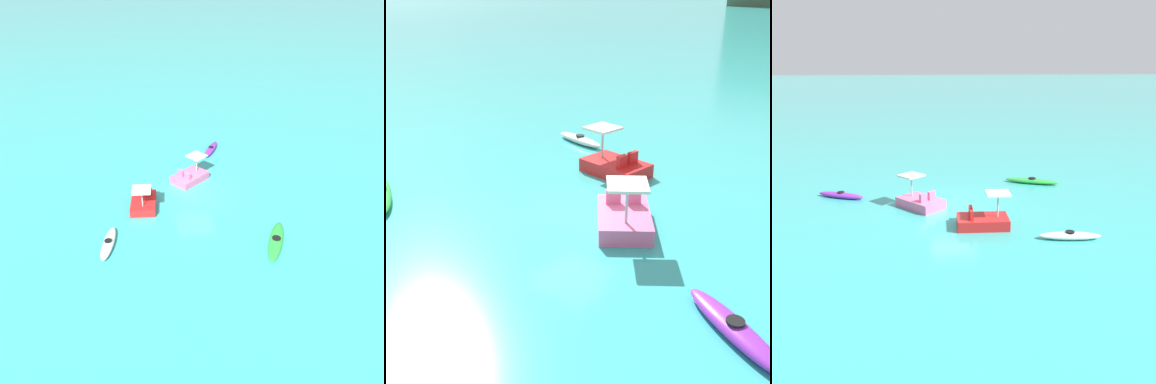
% 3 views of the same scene
% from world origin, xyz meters
% --- Properties ---
extents(ground_plane, '(600.00, 600.00, 0.00)m').
position_xyz_m(ground_plane, '(0.00, 0.00, 0.00)').
color(ground_plane, '#38ADA8').
extents(kayak_green, '(3.41, 2.03, 0.37)m').
position_xyz_m(kayak_green, '(-5.43, -3.74, 0.16)').
color(kayak_green, green).
rests_on(kayak_green, ground_plane).
extents(kayak_white, '(2.77, 0.95, 0.37)m').
position_xyz_m(kayak_white, '(-4.66, 5.22, 0.16)').
color(kayak_white, white).
rests_on(kayak_white, ground_plane).
extents(kayak_purple, '(2.88, 1.74, 0.37)m').
position_xyz_m(kayak_purple, '(6.27, -2.00, 0.16)').
color(kayak_purple, purple).
rests_on(kayak_purple, ground_plane).
extents(pedal_boat_red, '(2.51, 1.62, 1.68)m').
position_xyz_m(pedal_boat_red, '(-1.11, 3.35, 0.34)').
color(pedal_boat_red, red).
rests_on(pedal_boat_red, ground_plane).
extents(pedal_boat_pink, '(2.71, 2.79, 1.68)m').
position_xyz_m(pedal_boat_pink, '(1.78, 0.17, 0.34)').
color(pedal_boat_pink, pink).
rests_on(pedal_boat_pink, ground_plane).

